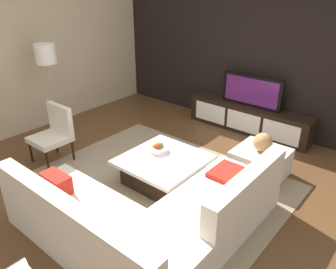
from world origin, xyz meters
The scene contains 13 objects.
ground_plane centered at (0.00, 0.00, 0.00)m, with size 14.00×14.00×0.00m, color brown.
feature_wall_back centered at (0.00, 2.70, 1.40)m, with size 6.40×0.12×2.80m, color black.
side_wall_left centered at (-3.20, 0.20, 1.40)m, with size 0.12×5.20×2.80m, color #C6B28E.
area_rug centered at (-0.10, 0.00, 0.01)m, with size 3.35×2.62×0.01m, color gray.
media_console centered at (0.00, 2.40, 0.25)m, with size 2.29×0.43×0.50m.
television centered at (0.00, 2.40, 0.78)m, with size 1.12×0.06×0.56m.
sectional_couch centered at (0.50, -0.86, 0.28)m, with size 2.32×2.35×0.79m.
coffee_table centered at (-0.10, 0.10, 0.20)m, with size 1.05×1.08×0.38m.
accent_chair_near centered at (-1.81, -0.46, 0.49)m, with size 0.54×0.53×0.87m.
floor_lamp centered at (-2.59, 0.04, 1.38)m, with size 0.34×0.34×1.63m.
ottoman centered at (0.85, 1.12, 0.20)m, with size 0.70×0.70×0.40m, color beige.
fruit_bowl centered at (-0.28, 0.20, 0.43)m, with size 0.28×0.28×0.14m.
decorative_ball centered at (0.85, 1.12, 0.53)m, with size 0.27×0.27×0.27m, color #AD8451.
Camera 1 is at (2.52, -2.94, 2.66)m, focal length 36.01 mm.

